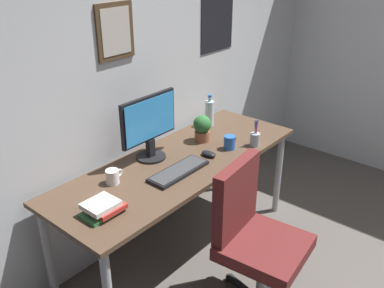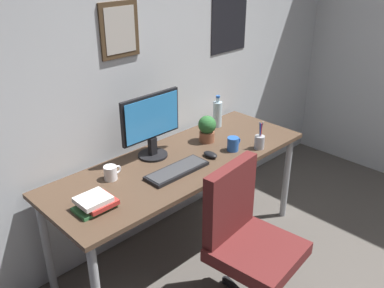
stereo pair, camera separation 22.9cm
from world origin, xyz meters
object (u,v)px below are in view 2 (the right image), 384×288
Objects in this scene: book_stack_left at (95,203)px; computer_mouse at (210,155)px; keyboard at (177,170)px; coffee_mug_far at (111,173)px; pen_cup at (259,141)px; potted_plant at (207,128)px; office_chair at (246,237)px; coffee_mug_near at (233,144)px; monitor at (151,123)px; water_bottle at (217,114)px.

computer_mouse is at bearing -1.42° from book_stack_left.
keyboard is 3.91× the size of computer_mouse.
coffee_mug_far is 1.05m from pen_cup.
computer_mouse is 0.56× the size of potted_plant.
office_chair reaches higher than coffee_mug_near.
keyboard is 0.41m from coffee_mug_far.
office_chair is 4.87× the size of potted_plant.
monitor is 0.59m from coffee_mug_near.
potted_plant is at bearing 59.21° from office_chair.
water_bottle is at bearing 5.40° from coffee_mug_far.
potted_plant reaches higher than keyboard.
pen_cup reaches higher than potted_plant.
office_chair is 0.91m from potted_plant.
computer_mouse is at bearing 63.45° from office_chair.
coffee_mug_far is at bearing 160.86° from computer_mouse.
coffee_mug_far is at bearing 40.11° from book_stack_left.
potted_plant is 0.98× the size of pen_cup.
monitor reaches higher than coffee_mug_far.
pen_cup is at bearing 32.70° from office_chair.
water_bottle reaches higher than computer_mouse.
coffee_mug_far is 0.59× the size of pen_cup.
pen_cup reaches higher than computer_mouse.
pen_cup is (-0.08, -0.47, -0.05)m from water_bottle.
keyboard is at bearing 179.17° from computer_mouse.
monitor is at bearing 89.63° from office_chair.
monitor is 2.15× the size of book_stack_left.
water_bottle is at bearing 80.01° from pen_cup.
potted_plant is at bearing -12.57° from monitor.
water_bottle is 0.44m from coffee_mug_near.
coffee_mug_far is (-0.83, 0.26, -0.00)m from coffee_mug_near.
potted_plant reaches higher than coffee_mug_near.
monitor is 0.36m from keyboard.
keyboard is at bearing -32.49° from coffee_mug_far.
book_stack_left is at bearing 176.70° from coffee_mug_near.
monitor is 2.36× the size of potted_plant.
monitor is 2.30× the size of pen_cup.
water_bottle reaches higher than pen_cup.
book_stack_left is (-1.05, -0.17, -0.07)m from potted_plant.
office_chair is 0.65m from computer_mouse.
pen_cup is at bearing -7.96° from book_stack_left.
monitor reaches higher than office_chair.
keyboard is 0.66m from pen_cup.
computer_mouse is at bearing -131.00° from potted_plant.
keyboard is at bearing 174.83° from coffee_mug_near.
pen_cup is at bearing -20.73° from coffee_mug_far.
book_stack_left is (-0.58, 0.02, 0.02)m from keyboard.
office_chair reaches higher than keyboard.
office_chair is 2.07× the size of monitor.
water_bottle is at bearing 23.87° from keyboard.
coffee_mug_near is 1.07m from book_stack_left.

